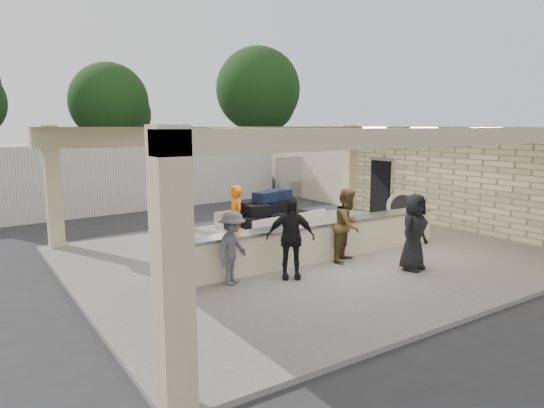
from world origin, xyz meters
TOP-DOWN VIEW (x-y plane):
  - ground at (0.00, 0.00)m, footprint 120.00×120.00m
  - pavilion at (0.21, 0.66)m, footprint 12.01×10.00m
  - baggage_counter at (0.00, -0.50)m, footprint 8.20×0.58m
  - luggage_cart at (-0.42, 1.34)m, footprint 2.97×2.10m
  - drum_fan at (5.46, 1.70)m, footprint 0.99×0.76m
  - baggage_handler at (-1.56, 1.28)m, footprint 0.48×0.73m
  - passenger_a at (0.43, -1.00)m, footprint 0.99×0.75m
  - passenger_b at (-1.61, -1.35)m, footprint 1.15×0.90m
  - passenger_c at (-2.91, -1.00)m, footprint 1.07×0.88m
  - passenger_d at (1.23, -2.45)m, footprint 0.96×0.56m
  - car_white_a at (7.33, 13.04)m, footprint 5.08×3.73m
  - car_white_b at (12.83, 13.27)m, footprint 5.40×3.32m
  - car_dark at (5.72, 14.42)m, footprint 4.76×3.89m
  - container_white at (-0.99, 10.91)m, footprint 13.09×3.70m
  - fence at (11.00, 9.00)m, footprint 12.06×0.06m
  - tree_mid at (2.32, 26.16)m, footprint 6.00×5.60m
  - tree_right at (14.32, 25.16)m, footprint 7.20×7.00m
  - adjacent_building at (9.50, 10.00)m, footprint 6.00×8.00m

SIDE VIEW (x-z plane):
  - ground at x=0.00m, z-range 0.00..0.00m
  - baggage_counter at x=0.00m, z-range 0.10..1.08m
  - car_white_a at x=7.33m, z-range 0.00..1.31m
  - drum_fan at x=5.46m, z-range 0.14..1.21m
  - car_dark at x=5.72m, z-range 0.00..1.54m
  - car_white_b at x=12.83m, z-range 0.00..1.60m
  - passenger_c at x=-2.91m, z-range 0.10..1.72m
  - luggage_cart at x=-0.42m, z-range 0.16..1.76m
  - passenger_d at x=1.23m, z-range 0.10..1.95m
  - baggage_handler at x=-1.56m, z-range 0.10..1.95m
  - passenger_a at x=0.43m, z-range 0.10..1.96m
  - passenger_b at x=-1.61m, z-range 0.10..1.98m
  - fence at x=11.00m, z-range 0.04..2.07m
  - pavilion at x=0.21m, z-range -0.43..3.12m
  - container_white at x=-0.99m, z-range 0.00..2.80m
  - adjacent_building at x=9.50m, z-range 0.00..3.20m
  - tree_mid at x=2.32m, z-range 0.96..8.96m
  - tree_right at x=14.32m, z-range 1.21..11.21m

